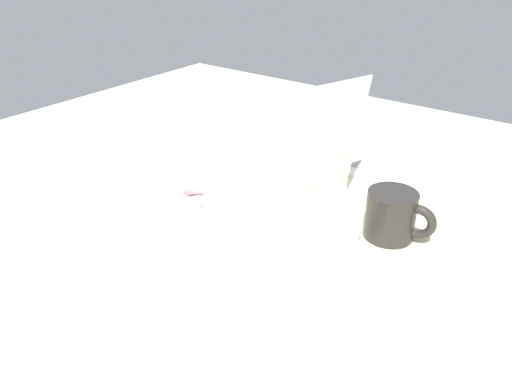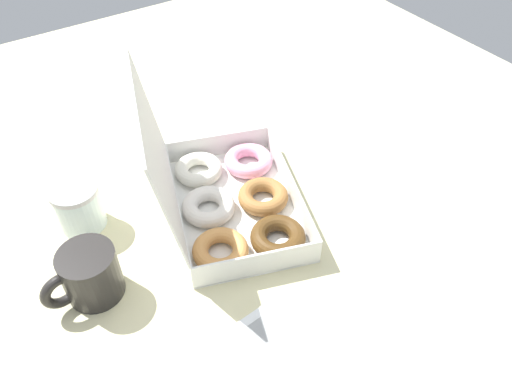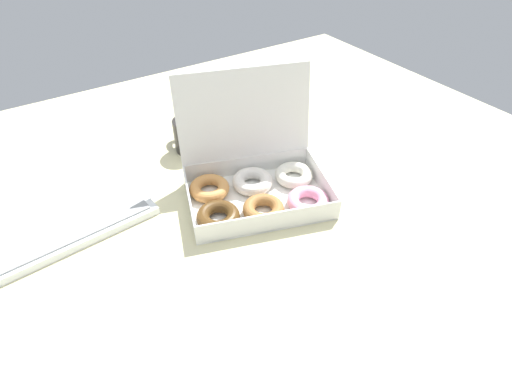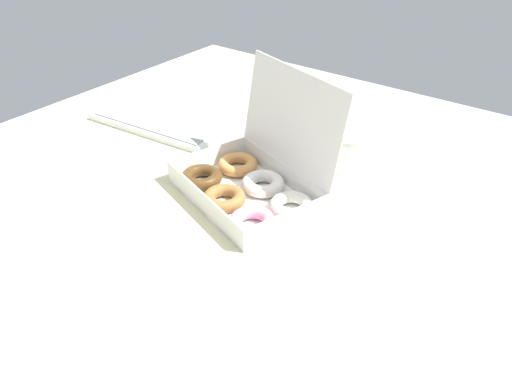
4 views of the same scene
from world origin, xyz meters
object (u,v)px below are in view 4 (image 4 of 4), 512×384
(donut_box, at_px, (249,183))
(keyboard, at_px, (156,125))
(coffee_mug, at_px, (301,129))
(glass_jar, at_px, (346,152))

(donut_box, bearing_deg, keyboard, 164.78)
(coffee_mug, xyz_separation_m, glass_jar, (0.16, -0.04, -0.00))
(donut_box, height_order, glass_jar, donut_box)
(keyboard, relative_size, glass_jar, 4.62)
(donut_box, xyz_separation_m, coffee_mug, (-0.04, 0.29, 0.01))
(keyboard, xyz_separation_m, coffee_mug, (0.41, 0.17, 0.04))
(glass_jar, bearing_deg, keyboard, -167.12)
(coffee_mug, bearing_deg, keyboard, -157.47)
(keyboard, distance_m, coffee_mug, 0.44)
(donut_box, relative_size, keyboard, 0.93)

